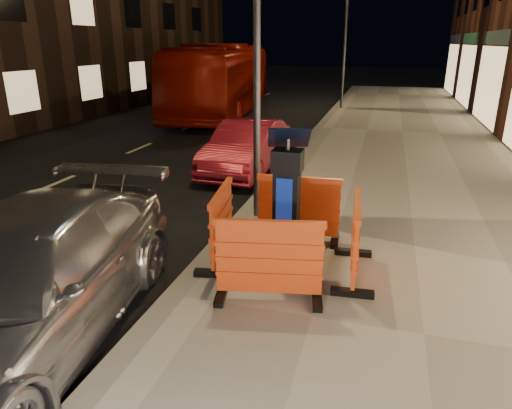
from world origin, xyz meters
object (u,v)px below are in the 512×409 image
(car_silver, at_px, (34,339))
(bus_doubledecker, at_px, (223,114))
(barrier_bldgside, at_px, (355,239))
(barrier_back, at_px, (299,209))
(car_red, at_px, (247,171))
(barrier_kerbside, at_px, (222,224))
(parking_kiosk, at_px, (287,203))
(barrier_front, at_px, (269,261))

(car_silver, xyz_separation_m, bus_doubledecker, (-3.66, 16.60, 0.00))
(barrier_bldgside, xyz_separation_m, bus_doubledecker, (-7.02, 14.34, -0.67))
(barrier_back, relative_size, car_silver, 0.27)
(barrier_back, height_order, bus_doubledecker, bus_doubledecker)
(car_red, bearing_deg, barrier_bldgside, -57.94)
(barrier_kerbside, bearing_deg, parking_kiosk, -98.04)
(barrier_front, height_order, bus_doubledecker, bus_doubledecker)
(barrier_bldgside, distance_m, bus_doubledecker, 15.98)
(barrier_front, relative_size, bus_doubledecker, 0.12)
(barrier_back, relative_size, bus_doubledecker, 0.12)
(barrier_front, bearing_deg, barrier_back, 78.96)
(barrier_bldgside, distance_m, car_silver, 4.11)
(barrier_kerbside, bearing_deg, barrier_back, -53.04)
(parking_kiosk, bearing_deg, barrier_kerbside, 173.96)
(car_red, bearing_deg, car_silver, -90.98)
(parking_kiosk, relative_size, car_red, 0.48)
(barrier_back, xyz_separation_m, barrier_kerbside, (-0.95, -0.95, 0.00))
(barrier_kerbside, height_order, car_silver, barrier_kerbside)
(parking_kiosk, height_order, barrier_bldgside, parking_kiosk)
(parking_kiosk, bearing_deg, barrier_back, 83.96)
(parking_kiosk, bearing_deg, car_silver, -142.89)
(barrier_bldgside, bearing_deg, car_red, 26.87)
(parking_kiosk, relative_size, car_silver, 0.38)
(barrier_front, distance_m, barrier_bldgside, 1.34)
(parking_kiosk, distance_m, car_red, 5.68)
(barrier_front, height_order, car_red, barrier_front)
(barrier_back, distance_m, barrier_bldgside, 1.34)
(bus_doubledecker, bearing_deg, barrier_back, -72.97)
(barrier_bldgside, bearing_deg, barrier_back, 40.96)
(barrier_back, height_order, barrier_kerbside, same)
(barrier_bldgside, bearing_deg, barrier_front, 130.96)
(barrier_bldgside, bearing_deg, barrier_kerbside, 85.96)
(car_silver, bearing_deg, barrier_bldgside, 26.19)
(barrier_kerbside, height_order, barrier_bldgside, same)
(barrier_front, height_order, car_silver, barrier_front)
(parking_kiosk, xyz_separation_m, barrier_bldgside, (0.95, 0.00, -0.42))
(barrier_front, xyz_separation_m, car_red, (-2.14, 6.10, -0.67))
(barrier_back, relative_size, car_red, 0.35)
(parking_kiosk, xyz_separation_m, barrier_kerbside, (-0.95, 0.00, -0.42))
(barrier_bldgside, relative_size, car_red, 0.35)
(barrier_kerbside, height_order, bus_doubledecker, bus_doubledecker)
(barrier_back, bearing_deg, barrier_kerbside, -138.04)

